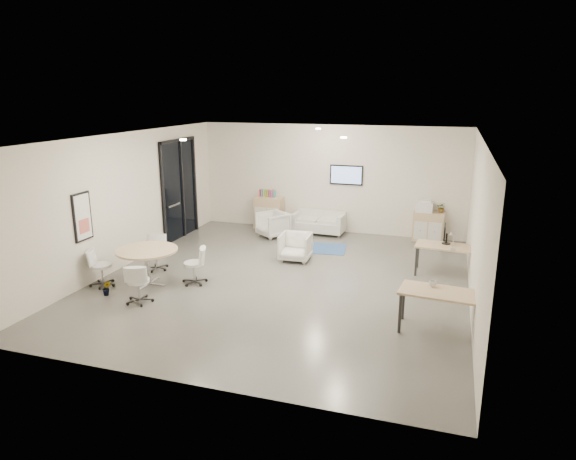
# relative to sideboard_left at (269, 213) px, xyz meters

# --- Properties ---
(room_shell) EXTENTS (9.60, 10.60, 4.80)m
(room_shell) POSITION_rel_sideboard_left_xyz_m (1.86, -4.25, 1.11)
(room_shell) COLOR #514E4A
(room_shell) RESTS_ON ground
(glass_door) EXTENTS (0.09, 1.90, 2.85)m
(glass_door) POSITION_rel_sideboard_left_xyz_m (-2.09, -1.74, 1.01)
(glass_door) COLOR black
(glass_door) RESTS_ON room_shell
(artwork) EXTENTS (0.05, 0.54, 1.04)m
(artwork) POSITION_rel_sideboard_left_xyz_m (-2.11, -5.85, 1.05)
(artwork) COLOR black
(artwork) RESTS_ON room_shell
(wall_tv) EXTENTS (0.98, 0.06, 0.58)m
(wall_tv) POSITION_rel_sideboard_left_xyz_m (2.36, 0.22, 1.26)
(wall_tv) COLOR black
(wall_tv) RESTS_ON room_shell
(ceiling_spots) EXTENTS (3.14, 4.14, 0.03)m
(ceiling_spots) POSITION_rel_sideboard_left_xyz_m (1.66, -3.41, 2.69)
(ceiling_spots) COLOR #FFEAC6
(ceiling_spots) RESTS_ON room_shell
(sideboard_left) EXTENTS (0.88, 0.45, 0.99)m
(sideboard_left) POSITION_rel_sideboard_left_xyz_m (0.00, 0.00, 0.00)
(sideboard_left) COLOR tan
(sideboard_left) RESTS_ON room_shell
(sideboard_right) EXTENTS (0.85, 0.41, 0.85)m
(sideboard_right) POSITION_rel_sideboard_left_xyz_m (4.80, 0.02, -0.07)
(sideboard_right) COLOR tan
(sideboard_right) RESTS_ON room_shell
(books) EXTENTS (0.51, 0.14, 0.22)m
(books) POSITION_rel_sideboard_left_xyz_m (-0.04, 0.00, 0.61)
(books) COLOR red
(books) RESTS_ON sideboard_left
(printer) EXTENTS (0.49, 0.41, 0.33)m
(printer) POSITION_rel_sideboard_left_xyz_m (4.66, 0.03, 0.51)
(printer) COLOR white
(printer) RESTS_ON sideboard_right
(loveseat) EXTENTS (1.53, 0.81, 0.56)m
(loveseat) POSITION_rel_sideboard_left_xyz_m (1.65, -0.13, -0.19)
(loveseat) COLOR silver
(loveseat) RESTS_ON room_shell
(blue_rug) EXTENTS (1.68, 1.23, 0.01)m
(blue_rug) POSITION_rel_sideboard_left_xyz_m (1.97, -1.65, -0.49)
(blue_rug) COLOR navy
(blue_rug) RESTS_ON room_shell
(armchair_left) EXTENTS (1.05, 1.04, 0.79)m
(armchair_left) POSITION_rel_sideboard_left_xyz_m (0.44, -0.89, -0.09)
(armchair_left) COLOR silver
(armchair_left) RESTS_ON room_shell
(armchair_right) EXTENTS (0.78, 0.74, 0.76)m
(armchair_right) POSITION_rel_sideboard_left_xyz_m (1.71, -2.80, -0.11)
(armchair_right) COLOR silver
(armchair_right) RESTS_ON room_shell
(desk_rear) EXTENTS (1.40, 0.78, 0.70)m
(desk_rear) POSITION_rel_sideboard_left_xyz_m (5.32, -2.75, 0.14)
(desk_rear) COLOR tan
(desk_rear) RESTS_ON room_shell
(desk_front) EXTENTS (1.49, 0.85, 0.74)m
(desk_front) POSITION_rel_sideboard_left_xyz_m (5.30, -5.82, 0.17)
(desk_front) COLOR tan
(desk_front) RESTS_ON room_shell
(monitor) EXTENTS (0.20, 0.50, 0.44)m
(monitor) POSITION_rel_sideboard_left_xyz_m (5.28, -2.60, 0.45)
(monitor) COLOR black
(monitor) RESTS_ON desk_rear
(round_table) EXTENTS (1.33, 1.33, 0.81)m
(round_table) POSITION_rel_sideboard_left_xyz_m (-0.88, -5.41, 0.24)
(round_table) COLOR tan
(round_table) RESTS_ON room_shell
(meeting_chairs) EXTENTS (2.61, 2.61, 0.82)m
(meeting_chairs) POSITION_rel_sideboard_left_xyz_m (-0.88, -5.41, -0.08)
(meeting_chairs) COLOR white
(meeting_chairs) RESTS_ON room_shell
(plant_cabinet) EXTENTS (0.32, 0.34, 0.22)m
(plant_cabinet) POSITION_rel_sideboard_left_xyz_m (5.12, 0.05, 0.47)
(plant_cabinet) COLOR #3F7F3F
(plant_cabinet) RESTS_ON sideboard_right
(plant_floor) EXTENTS (0.27, 0.36, 0.14)m
(plant_floor) POSITION_rel_sideboard_left_xyz_m (-1.37, -6.23, -0.42)
(plant_floor) COLOR #3F7F3F
(plant_floor) RESTS_ON room_shell
(cup) EXTENTS (0.15, 0.12, 0.13)m
(cup) POSITION_rel_sideboard_left_xyz_m (5.14, -5.61, 0.32)
(cup) COLOR white
(cup) RESTS_ON desk_front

